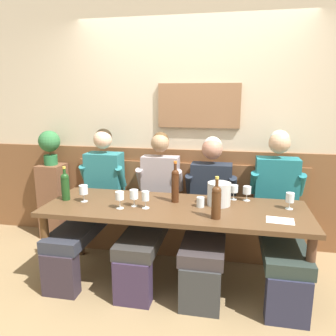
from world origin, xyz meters
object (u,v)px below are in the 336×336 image
at_px(person_right_seat, 94,197).
at_px(person_center_right_seat, 279,208).
at_px(wine_bottle_amber_mid, 216,201).
at_px(wine_glass_by_bottle, 247,191).
at_px(wine_glass_mid_left, 290,198).
at_px(wall_bench, 185,224).
at_px(wine_bottle_clear_water, 65,185).
at_px(potted_plant, 49,144).
at_px(wine_glass_mid_right, 134,195).
at_px(wine_glass_left_end, 84,191).
at_px(dining_table, 175,215).
at_px(water_tumbler_right, 200,202).
at_px(ice_bucket, 219,194).
at_px(wine_bottle_green_tall, 175,184).
at_px(wine_glass_right_end, 146,197).
at_px(wine_glass_near_bucket, 120,196).
at_px(person_left_seat, 153,205).
at_px(person_center_left_seat, 208,208).
at_px(wine_glass_center_front, 234,189).

relative_size(person_right_seat, person_center_right_seat, 0.98).
bearing_deg(wine_bottle_amber_mid, wine_glass_by_bottle, 63.21).
bearing_deg(wine_glass_mid_left, person_center_right_seat, 101.94).
bearing_deg(wall_bench, wine_bottle_amber_mid, -67.54).
height_order(wine_bottle_clear_water, potted_plant, potted_plant).
bearing_deg(wine_glass_mid_right, wine_glass_left_end, 176.06).
xyz_separation_m(dining_table, water_tumbler_right, (0.22, 0.03, 0.12)).
xyz_separation_m(ice_bucket, wine_glass_left_end, (-1.22, -0.15, 0.00)).
distance_m(person_right_seat, wine_bottle_green_tall, 0.96).
xyz_separation_m(wine_glass_left_end, potted_plant, (-0.76, 0.75, 0.30)).
height_order(person_right_seat, wine_glass_by_bottle, person_right_seat).
height_order(ice_bucket, wine_bottle_green_tall, wine_bottle_green_tall).
xyz_separation_m(wine_bottle_clear_water, wine_bottle_amber_mid, (1.40, -0.20, 0.01)).
height_order(ice_bucket, wine_bottle_amber_mid, wine_bottle_amber_mid).
bearing_deg(wine_bottle_clear_water, wine_glass_left_end, -5.35).
relative_size(ice_bucket, wine_bottle_clear_water, 0.65).
relative_size(wall_bench, wine_glass_mid_left, 17.93).
bearing_deg(wine_glass_mid_left, person_right_seat, 173.18).
distance_m(wine_glass_right_end, wine_glass_left_end, 0.61).
bearing_deg(person_right_seat, wine_glass_near_bucket, -46.86).
relative_size(person_center_right_seat, wine_glass_mid_left, 9.29).
xyz_separation_m(wall_bench, water_tumbler_right, (0.22, -0.65, 0.49)).
relative_size(wine_glass_mid_right, wine_glass_right_end, 0.99).
xyz_separation_m(wine_bottle_green_tall, wine_glass_right_end, (-0.22, -0.22, -0.06)).
bearing_deg(person_left_seat, person_center_left_seat, 1.65).
distance_m(wine_bottle_amber_mid, wine_glass_mid_left, 0.70).
distance_m(person_center_left_seat, wine_glass_by_bottle, 0.41).
xyz_separation_m(wine_bottle_green_tall, wine_glass_by_bottle, (0.65, 0.17, -0.07)).
height_order(dining_table, ice_bucket, ice_bucket).
distance_m(wine_glass_left_end, wine_glass_mid_left, 1.83).
xyz_separation_m(wine_glass_left_end, wine_glass_mid_left, (1.82, 0.16, -0.01)).
xyz_separation_m(person_left_seat, wine_glass_mid_left, (1.26, -0.18, 0.21)).
bearing_deg(wine_bottle_clear_water, wall_bench, 33.93).
bearing_deg(wall_bench, wine_glass_by_bottle, -31.95).
height_order(wine_glass_mid_left, wine_glass_by_bottle, wine_glass_mid_left).
bearing_deg(wine_glass_right_end, person_right_seat, 146.77).
distance_m(wine_bottle_amber_mid, wine_glass_mid_right, 0.74).
bearing_deg(wine_bottle_amber_mid, wine_bottle_green_tall, 138.90).
height_order(wine_glass_mid_right, wine_glass_right_end, wine_glass_right_end).
distance_m(dining_table, potted_plant, 1.82).
bearing_deg(water_tumbler_right, dining_table, -171.10).
bearing_deg(wine_glass_mid_right, person_center_left_seat, 31.86).
bearing_deg(ice_bucket, wine_glass_mid_right, -166.01).
relative_size(wine_glass_center_front, wine_glass_by_bottle, 1.02).
relative_size(wine_bottle_green_tall, wine_glass_mid_left, 2.63).
bearing_deg(water_tumbler_right, potted_plant, 159.46).
height_order(wall_bench, wine_glass_near_bucket, wall_bench).
xyz_separation_m(dining_table, wine_glass_center_front, (0.51, 0.30, 0.18)).
xyz_separation_m(wine_bottle_clear_water, wine_glass_left_end, (0.19, -0.02, -0.03)).
distance_m(wine_glass_center_front, wine_glass_left_end, 1.39).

